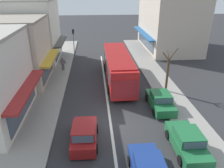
# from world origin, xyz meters

# --- Properties ---
(ground_plane) EXTENTS (140.00, 140.00, 0.00)m
(ground_plane) POSITION_xyz_m (0.00, 0.00, 0.00)
(ground_plane) COLOR #2D2D30
(lane_centre_line) EXTENTS (0.20, 28.00, 0.01)m
(lane_centre_line) POSITION_xyz_m (0.00, 4.00, 0.00)
(lane_centre_line) COLOR silver
(lane_centre_line) RESTS_ON ground
(sidewalk_left) EXTENTS (5.20, 44.00, 0.14)m
(sidewalk_left) POSITION_xyz_m (-6.80, 6.00, 0.07)
(sidewalk_left) COLOR gray
(sidewalk_left) RESTS_ON ground
(kerb_right) EXTENTS (2.80, 44.00, 0.12)m
(kerb_right) POSITION_xyz_m (6.20, 6.00, 0.06)
(kerb_right) COLOR gray
(kerb_right) RESTS_ON ground
(shopfront_mid_block) EXTENTS (8.77, 7.06, 6.97)m
(shopfront_mid_block) POSITION_xyz_m (-10.18, 9.09, 3.48)
(shopfront_mid_block) COLOR beige
(shopfront_mid_block) RESTS_ON ground
(shopfront_far_end) EXTENTS (9.03, 7.77, 8.39)m
(shopfront_far_end) POSITION_xyz_m (-10.18, 16.87, 4.19)
(shopfront_far_end) COLOR silver
(shopfront_far_end) RESTS_ON ground
(building_right_far) EXTENTS (8.65, 13.28, 10.17)m
(building_right_far) POSITION_xyz_m (11.48, 21.76, 5.08)
(building_right_far) COLOR beige
(building_right_far) RESTS_ON ground
(city_bus) EXTENTS (2.79, 10.87, 3.23)m
(city_bus) POSITION_xyz_m (1.51, 8.21, 1.88)
(city_bus) COLOR red
(city_bus) RESTS_ON ground
(hatchback_behind_bus_near) EXTENTS (1.91, 3.75, 1.54)m
(hatchback_behind_bus_near) POSITION_xyz_m (-1.95, -2.16, 0.71)
(hatchback_behind_bus_near) COLOR maroon
(hatchback_behind_bus_near) RESTS_ON ground
(parked_sedan_kerb_front) EXTENTS (1.94, 4.22, 1.47)m
(parked_sedan_kerb_front) POSITION_xyz_m (4.73, -3.44, 0.66)
(parked_sedan_kerb_front) COLOR #1E6638
(parked_sedan_kerb_front) RESTS_ON ground
(parked_sedan_kerb_second) EXTENTS (1.90, 4.20, 1.47)m
(parked_sedan_kerb_second) POSITION_xyz_m (4.56, 2.08, 0.66)
(parked_sedan_kerb_second) COLOR #1E6638
(parked_sedan_kerb_second) RESTS_ON ground
(traffic_light_downstreet) EXTENTS (0.33, 0.24, 4.20)m
(traffic_light_downstreet) POSITION_xyz_m (-4.01, 17.87, 2.85)
(traffic_light_downstreet) COLOR gray
(traffic_light_downstreet) RESTS_ON ground
(street_tree_right) EXTENTS (1.50, 1.50, 4.58)m
(street_tree_right) POSITION_xyz_m (6.06, 5.14, 2.09)
(street_tree_right) COLOR brown
(street_tree_right) RESTS_ON ground
(pedestrian_with_handbag_near) EXTENTS (0.62, 0.47, 1.63)m
(pedestrian_with_handbag_near) POSITION_xyz_m (-5.04, 12.09, 1.07)
(pedestrian_with_handbag_near) COLOR #4C4742
(pedestrian_with_handbag_near) RESTS_ON sidewalk_left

